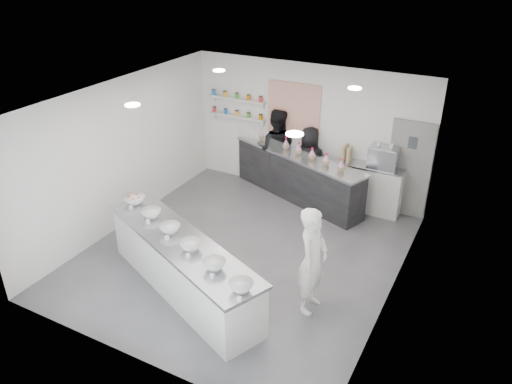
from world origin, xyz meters
The scene contains 26 objects.
floor centered at (0.00, 0.00, 0.00)m, with size 6.00×6.00×0.00m, color #515156.
ceiling centered at (0.00, 0.00, 3.00)m, with size 6.00×6.00×0.00m, color white.
back_wall centered at (0.00, 3.00, 1.50)m, with size 5.50×5.50×0.00m, color white.
left_wall centered at (-2.75, 0.00, 1.50)m, with size 6.00×6.00×0.00m, color white.
right_wall centered at (2.75, 0.00, 1.50)m, with size 6.00×6.00×0.00m, color white.
back_door centered at (2.30, 2.97, 1.05)m, with size 0.88×0.04×2.10m, color gray.
pattern_panel centered at (-0.35, 2.98, 1.95)m, with size 1.25×0.03×1.20m, color #C84D34.
jar_shelf_lower centered at (-1.75, 2.90, 1.60)m, with size 1.45×0.22×0.04m, color silver.
jar_shelf_upper centered at (-1.75, 2.90, 2.02)m, with size 1.45×0.22×0.04m, color silver.
preserve_jars centered at (-1.75, 2.88, 1.88)m, with size 1.45×0.10×0.56m, color red, non-canonical shape.
downlight_0 centered at (-1.40, -1.00, 2.98)m, with size 0.24×0.24×0.02m, color white.
downlight_1 centered at (1.40, -1.00, 2.98)m, with size 0.24×0.24×0.02m, color white.
downlight_2 centered at (-1.40, 1.60, 2.98)m, with size 0.24×0.24×0.02m, color white.
downlight_3 centered at (1.40, 1.60, 2.98)m, with size 0.24×0.24×0.02m, color white.
prep_counter centered at (-0.34, -1.42, 0.50)m, with size 3.63×0.83×0.99m, color silver.
back_bar centered at (-0.03, 2.60, 0.54)m, with size 3.46×0.63×1.07m, color black.
sneeze_guard centered at (-0.14, 2.32, 1.22)m, with size 3.41×0.01×0.29m, color white.
espresso_ledge centered at (1.55, 2.78, 0.53)m, with size 1.43×0.45×1.06m, color silver.
espresso_machine centered at (1.79, 2.78, 1.29)m, with size 0.60×0.41×0.46m, color #93969E.
cup_stacks centered at (1.00, 2.78, 1.22)m, with size 0.24×0.24×0.33m, color tan, non-canonical shape.
prep_bowls centered at (-0.34, -1.42, 1.06)m, with size 3.60×0.45×0.14m, color white, non-canonical shape.
label_cards centered at (-0.14, -1.87, 1.03)m, with size 3.31×0.04×0.07m, color white, non-canonical shape.
cookie_bags centered at (-0.03, 2.60, 1.21)m, with size 2.56×0.16×0.28m, color pink, non-canonical shape.
woman_prep centered at (1.70, -0.82, 0.90)m, with size 0.66×0.43×1.80m, color white.
staff_left centered at (-0.70, 2.85, 0.97)m, with size 0.94×0.73×1.94m, color black.
staff_right centered at (0.13, 2.85, 0.82)m, with size 0.80×0.52×1.65m, color black.
Camera 1 is at (3.91, -6.84, 5.33)m, focal length 35.00 mm.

